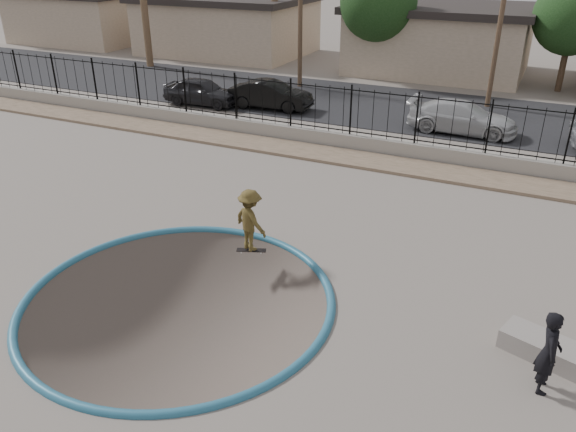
{
  "coord_description": "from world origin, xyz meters",
  "views": [
    {
      "loc": [
        6.68,
        -9.42,
        7.22
      ],
      "look_at": [
        1.3,
        2.0,
        1.04
      ],
      "focal_mm": 35.0,
      "sensor_mm": 36.0,
      "label": 1
    }
  ],
  "objects_px": {
    "skater": "(250,224)",
    "videographer": "(549,352)",
    "car_c": "(462,117)",
    "skateboard": "(251,250)",
    "car_a": "(202,91)",
    "concrete_ledge": "(545,348)",
    "car_b": "(271,95)"
  },
  "relations": [
    {
      "from": "videographer",
      "to": "concrete_ledge",
      "type": "distance_m",
      "value": 1.13
    },
    {
      "from": "concrete_ledge",
      "to": "skater",
      "type": "bearing_deg",
      "value": 170.63
    },
    {
      "from": "concrete_ledge",
      "to": "car_c",
      "type": "height_order",
      "value": "car_c"
    },
    {
      "from": "car_b",
      "to": "car_c",
      "type": "xyz_separation_m",
      "value": [
        8.9,
        0.05,
        -0.01
      ]
    },
    {
      "from": "concrete_ledge",
      "to": "car_a",
      "type": "height_order",
      "value": "car_a"
    },
    {
      "from": "skater",
      "to": "videographer",
      "type": "height_order",
      "value": "skater"
    },
    {
      "from": "skater",
      "to": "videographer",
      "type": "bearing_deg",
      "value": -173.62
    },
    {
      "from": "videographer",
      "to": "car_a",
      "type": "xyz_separation_m",
      "value": [
        -16.22,
        13.92,
        -0.13
      ]
    },
    {
      "from": "videographer",
      "to": "car_c",
      "type": "relative_size",
      "value": 0.36
    },
    {
      "from": "videographer",
      "to": "car_c",
      "type": "height_order",
      "value": "videographer"
    },
    {
      "from": "car_b",
      "to": "car_a",
      "type": "bearing_deg",
      "value": 98.48
    },
    {
      "from": "skater",
      "to": "car_c",
      "type": "xyz_separation_m",
      "value": [
        3.11,
        12.63,
        -0.14
      ]
    },
    {
      "from": "videographer",
      "to": "car_b",
      "type": "height_order",
      "value": "videographer"
    },
    {
      "from": "skater",
      "to": "concrete_ledge",
      "type": "relative_size",
      "value": 1.03
    },
    {
      "from": "videographer",
      "to": "car_a",
      "type": "distance_m",
      "value": 21.37
    },
    {
      "from": "videographer",
      "to": "concrete_ledge",
      "type": "xyz_separation_m",
      "value": [
        0.0,
        0.95,
        -0.61
      ]
    },
    {
      "from": "videographer",
      "to": "car_b",
      "type": "bearing_deg",
      "value": 34.33
    },
    {
      "from": "skateboard",
      "to": "car_a",
      "type": "height_order",
      "value": "car_a"
    },
    {
      "from": "car_a",
      "to": "car_c",
      "type": "height_order",
      "value": "car_a"
    },
    {
      "from": "car_a",
      "to": "videographer",
      "type": "bearing_deg",
      "value": -133.4
    },
    {
      "from": "concrete_ledge",
      "to": "car_c",
      "type": "bearing_deg",
      "value": 105.99
    },
    {
      "from": "concrete_ledge",
      "to": "car_a",
      "type": "relative_size",
      "value": 0.42
    },
    {
      "from": "skater",
      "to": "skateboard",
      "type": "relative_size",
      "value": 2.12
    },
    {
      "from": "videographer",
      "to": "concrete_ledge",
      "type": "relative_size",
      "value": 1.01
    },
    {
      "from": "skater",
      "to": "concrete_ledge",
      "type": "height_order",
      "value": "skater"
    },
    {
      "from": "car_a",
      "to": "car_b",
      "type": "xyz_separation_m",
      "value": [
        3.37,
        0.77,
        0.0
      ]
    },
    {
      "from": "skater",
      "to": "skateboard",
      "type": "distance_m",
      "value": 0.77
    },
    {
      "from": "car_b",
      "to": "car_c",
      "type": "distance_m",
      "value": 8.9
    },
    {
      "from": "skateboard",
      "to": "videographer",
      "type": "relative_size",
      "value": 0.48
    },
    {
      "from": "skateboard",
      "to": "car_b",
      "type": "xyz_separation_m",
      "value": [
        -5.78,
        12.57,
        0.63
      ]
    },
    {
      "from": "skater",
      "to": "car_c",
      "type": "distance_m",
      "value": 13.0
    },
    {
      "from": "car_a",
      "to": "car_c",
      "type": "xyz_separation_m",
      "value": [
        12.27,
        0.83,
        -0.0
      ]
    }
  ]
}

